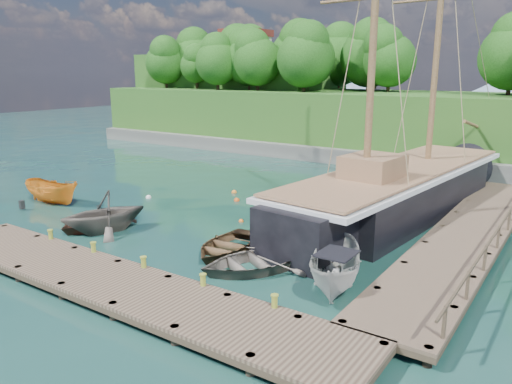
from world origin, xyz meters
TOP-DOWN VIEW (x-y plane):
  - ground at (0.00, 0.00)m, footprint 160.00×160.00m
  - dock_near at (2.00, -6.50)m, footprint 20.00×3.20m
  - dock_east at (11.50, 7.00)m, footprint 3.20×24.00m
  - bollard_0 at (-4.00, -5.10)m, footprint 0.26×0.26m
  - bollard_1 at (-1.00, -5.10)m, footprint 0.26×0.26m
  - bollard_2 at (2.00, -5.10)m, footprint 0.26×0.26m
  - bollard_3 at (5.00, -5.10)m, footprint 0.26×0.26m
  - bollard_4 at (8.00, -5.10)m, footprint 0.26×0.26m
  - rowboat_0 at (-5.53, -1.48)m, footprint 3.60×4.75m
  - rowboat_1 at (-4.34, -1.81)m, footprint 4.94×5.28m
  - rowboat_2 at (2.64, -0.67)m, footprint 3.53×4.60m
  - rowboat_3 at (4.85, -1.72)m, footprint 5.23×5.72m
  - motorboat_orange at (-11.50, 0.08)m, footprint 4.44×1.90m
  - cabin_boat_white at (8.47, -1.49)m, footprint 3.43×5.19m
  - schooner at (6.99, 9.80)m, footprint 7.29×28.06m
  - mooring_buoy_0 at (-7.59, 4.36)m, footprint 0.36×0.36m
  - mooring_buoy_1 at (-2.42, 7.00)m, footprint 0.37×0.37m
  - mooring_buoy_2 at (0.45, 3.51)m, footprint 0.27×0.27m
  - mooring_buoy_3 at (2.12, 6.46)m, footprint 0.27×0.27m
  - mooring_buoy_4 at (-3.82, 8.61)m, footprint 0.37×0.37m
  - mooring_buoy_5 at (-0.13, 10.91)m, footprint 0.31×0.31m
  - headland at (-12.88, 31.36)m, footprint 51.00×19.31m
  - distant_ridge at (4.30, 70.00)m, footprint 117.00×40.00m

SIDE VIEW (x-z plane):
  - ground at x=0.00m, z-range 0.00..0.00m
  - bollard_0 at x=-4.00m, z-range -0.23..0.23m
  - bollard_1 at x=-1.00m, z-range -0.23..0.23m
  - bollard_2 at x=2.00m, z-range -0.23..0.23m
  - bollard_3 at x=5.00m, z-range -0.23..0.23m
  - bollard_4 at x=8.00m, z-range -0.23..0.23m
  - rowboat_0 at x=-5.53m, z-range -0.46..0.46m
  - rowboat_1 at x=-4.34m, z-range -1.13..1.13m
  - rowboat_2 at x=2.64m, z-range -0.44..0.44m
  - rowboat_3 at x=4.85m, z-range -0.48..0.48m
  - motorboat_orange at x=-11.50m, z-range -0.84..0.84m
  - cabin_boat_white at x=8.47m, z-range -0.94..0.94m
  - mooring_buoy_0 at x=-7.59m, z-range -0.18..0.18m
  - mooring_buoy_1 at x=-2.42m, z-range -0.18..0.18m
  - mooring_buoy_2 at x=0.45m, z-range -0.14..0.14m
  - mooring_buoy_3 at x=2.12m, z-range -0.14..0.14m
  - mooring_buoy_4 at x=-3.82m, z-range -0.18..0.18m
  - mooring_buoy_5 at x=-0.13m, z-range -0.16..0.16m
  - dock_near at x=2.00m, z-range -0.12..0.98m
  - dock_east at x=11.50m, z-range -0.12..0.98m
  - schooner at x=6.99m, z-range -9.19..11.48m
  - distant_ridge at x=4.30m, z-range -0.65..9.35m
  - headland at x=-12.88m, z-range -0.91..11.99m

